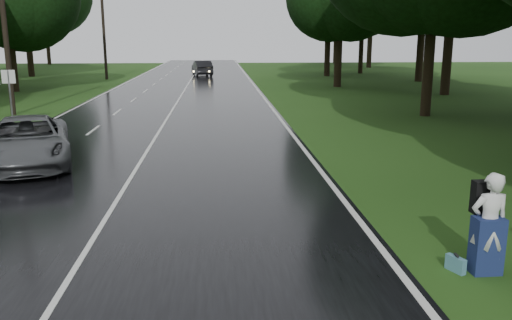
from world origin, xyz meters
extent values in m
plane|color=#234715|center=(0.00, 0.00, 0.00)|extent=(160.00, 160.00, 0.00)
cube|color=black|center=(0.00, 20.00, 0.02)|extent=(12.00, 140.00, 0.04)
cube|color=silver|center=(0.00, 20.00, 0.04)|extent=(0.12, 140.00, 0.01)
imported|color=#515356|center=(-3.59, 7.32, 0.82)|extent=(4.07, 6.12, 1.56)
imported|color=black|center=(0.96, 48.83, 0.85)|extent=(2.54, 5.14, 1.62)
imported|color=silver|center=(7.34, -1.59, 0.93)|extent=(0.69, 0.46, 1.86)
cube|color=navy|center=(7.34, -1.59, 0.52)|extent=(0.53, 0.36, 1.04)
cube|color=black|center=(7.34, -1.31, 1.34)|extent=(0.43, 0.23, 0.59)
cube|color=teal|center=(6.84, -1.50, 0.14)|extent=(0.26, 0.41, 0.28)
camera|label=1|loc=(2.62, -10.10, 4.11)|focal=37.35mm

